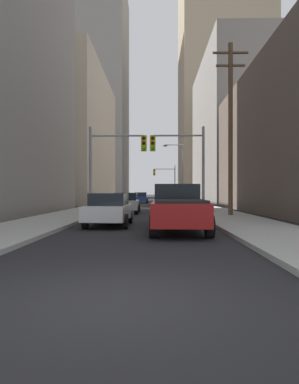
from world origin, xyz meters
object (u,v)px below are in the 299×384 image
Objects in this scene: traffic_signal_near_left at (115,156)px; traffic_signal_near_right at (180,156)px; sedan_blue at (141,198)px; pickup_truck_red at (178,208)px; sedan_green at (166,199)px; sedan_beige at (162,197)px; traffic_signal_far_right at (165,177)px; sedan_silver at (126,203)px; sedan_white at (109,209)px.

traffic_signal_near_left is 1.00× the size of traffic_signal_near_right.
traffic_signal_near_left is (-0.69, -26.03, 3.28)m from sedan_blue.
pickup_truck_red is 0.91× the size of traffic_signal_near_left.
sedan_green is 0.71× the size of traffic_signal_near_left.
pickup_truck_red is 1.28× the size of sedan_beige.
traffic_signal_far_right is (0.77, 44.16, 3.11)m from pickup_truck_red.
traffic_signal_near_right and traffic_signal_far_right have the same top height.
sedan_silver is 1.00× the size of sedan_beige.
pickup_truck_red reaches higher than sedan_blue.
sedan_silver is (-3.07, 11.87, -0.16)m from pickup_truck_red.
sedan_green is at bearing 89.47° from pickup_truck_red.
sedan_green is 0.71× the size of traffic_signal_near_right.
traffic_signal_near_left is at bearing -96.22° from sedan_beige.
traffic_signal_far_right is at bearing 82.69° from traffic_signal_near_left.
traffic_signal_near_left is at bearing -97.31° from traffic_signal_far_right.
sedan_beige is at bearing 90.95° from traffic_signal_near_right.
sedan_silver and sedan_green have the same top height.
traffic_signal_far_right is at bearing -52.96° from sedan_beige.
sedan_green is 20.53m from sedan_beige.
pickup_truck_red is at bearing -75.52° from sedan_silver.
sedan_beige is 0.71× the size of traffic_signal_far_right.
sedan_white is at bearing -90.13° from sedan_blue.
sedan_beige is (3.22, 42.61, 0.00)m from sedan_white.
traffic_signal_near_left is at bearing -91.52° from sedan_blue.
sedan_white is 1.01× the size of sedan_blue.
sedan_green is at bearing 81.62° from sedan_white.
sedan_green is at bearing 92.16° from traffic_signal_near_right.
sedan_silver is 0.71× the size of traffic_signal_far_right.
sedan_white is 0.71× the size of traffic_signal_near_right.
sedan_green is (0.22, 24.39, -0.16)m from pickup_truck_red.
pickup_truck_red is at bearing -94.56° from traffic_signal_near_right.
sedan_blue is at bearing -113.96° from traffic_signal_far_right.
traffic_signal_near_right is 1.00× the size of traffic_signal_far_right.
traffic_signal_far_right is (4.41, 34.42, -0.01)m from traffic_signal_near_left.
pickup_truck_red is 0.91× the size of traffic_signal_near_right.
sedan_white is 1.01× the size of sedan_silver.
sedan_silver is 1.00× the size of sedan_green.
pickup_truck_red is 44.27m from traffic_signal_far_right.
pickup_truck_red is at bearing -90.24° from sedan_beige.
traffic_signal_far_right is (3.72, 8.38, 3.27)m from sedan_blue.
traffic_signal_near_right reaches higher than pickup_truck_red.
traffic_signal_near_left is (-3.65, 9.74, 3.12)m from pickup_truck_red.
sedan_white and sedan_green have the same top height.
traffic_signal_near_left is at bearing -105.20° from sedan_silver.
sedan_beige is 3.41m from traffic_signal_far_right.
sedan_blue is at bearing 98.16° from traffic_signal_near_right.
traffic_signal_near_right is at bearing 62.88° from sedan_white.
pickup_truck_red is 0.91× the size of traffic_signal_far_right.
traffic_signal_near_right reaches higher than sedan_silver.
traffic_signal_near_left is at bearing 94.74° from sedan_white.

